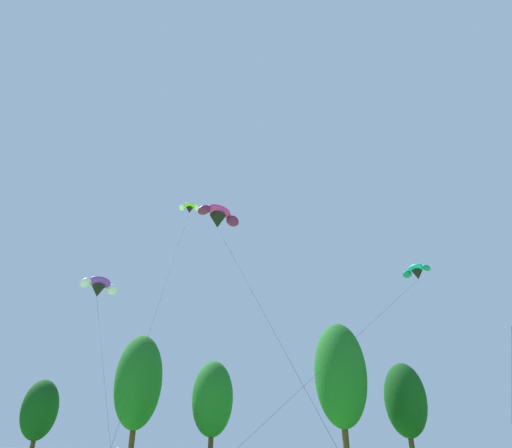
{
  "coord_description": "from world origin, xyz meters",
  "views": [
    {
      "loc": [
        4.5,
        3.17,
        2.03
      ],
      "look_at": [
        2.03,
        23.28,
        12.02
      ],
      "focal_mm": 30.71,
      "sensor_mm": 36.0,
      "label": 1
    }
  ],
  "objects_px": {
    "parafoil_kite_low_purple": "(99,286)",
    "parafoil_kite_mid_teal": "(417,271)",
    "parafoil_kite_high_lime_white": "(189,208)",
    "parafoil_kite_far_magenta": "(218,216)"
  },
  "relations": [
    {
      "from": "parafoil_kite_low_purple",
      "to": "parafoil_kite_mid_teal",
      "type": "bearing_deg",
      "value": -3.01
    },
    {
      "from": "parafoil_kite_high_lime_white",
      "to": "parafoil_kite_low_purple",
      "type": "height_order",
      "value": "parafoil_kite_high_lime_white"
    },
    {
      "from": "parafoil_kite_mid_teal",
      "to": "parafoil_kite_far_magenta",
      "type": "bearing_deg",
      "value": -155.79
    },
    {
      "from": "parafoil_kite_far_magenta",
      "to": "parafoil_kite_mid_teal",
      "type": "bearing_deg",
      "value": 24.21
    },
    {
      "from": "parafoil_kite_far_magenta",
      "to": "parafoil_kite_low_purple",
      "type": "bearing_deg",
      "value": 146.98
    },
    {
      "from": "parafoil_kite_high_lime_white",
      "to": "parafoil_kite_far_magenta",
      "type": "height_order",
      "value": "parafoil_kite_high_lime_white"
    },
    {
      "from": "parafoil_kite_mid_teal",
      "to": "parafoil_kite_low_purple",
      "type": "relative_size",
      "value": 1.07
    },
    {
      "from": "parafoil_kite_high_lime_white",
      "to": "parafoil_kite_low_purple",
      "type": "distance_m",
      "value": 11.34
    },
    {
      "from": "parafoil_kite_high_lime_white",
      "to": "parafoil_kite_low_purple",
      "type": "bearing_deg",
      "value": -160.47
    },
    {
      "from": "parafoil_kite_high_lime_white",
      "to": "parafoil_kite_far_magenta",
      "type": "xyz_separation_m",
      "value": [
        5.28,
        -10.37,
        -6.55
      ]
    }
  ]
}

